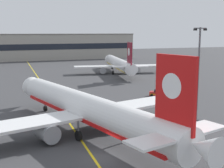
{
  "coord_description": "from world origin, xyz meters",
  "views": [
    {
      "loc": [
        -11.2,
        -30.56,
        13.7
      ],
      "look_at": [
        4.56,
        9.91,
        6.38
      ],
      "focal_mm": 49.69,
      "sensor_mm": 36.0,
      "label": 1
    }
  ],
  "objects": [
    {
      "name": "terminal_building",
      "position": [
        3.8,
        125.55,
        6.42
      ],
      "size": [
        111.18,
        12.4,
        12.83
      ],
      "color": "#9E998E",
      "rests_on": "ground"
    },
    {
      "name": "airliner_foreground",
      "position": [
        0.59,
        8.6,
        3.37
      ],
      "size": [
        32.21,
        40.95,
        11.65
      ],
      "color": "white",
      "rests_on": "ground"
    },
    {
      "name": "ground_plane",
      "position": [
        0.0,
        0.0,
        0.0
      ],
      "size": [
        400.0,
        400.0,
        0.0
      ],
      "primitive_type": "plane",
      "color": "#3D3D3F"
    },
    {
      "name": "taxiway_centreline",
      "position": [
        0.0,
        30.0,
        0.0
      ],
      "size": [
        8.87,
        179.81,
        0.01
      ],
      "primitive_type": "cube",
      "rotation": [
        0.0,
        0.0,
        -0.05
      ],
      "color": "yellow",
      "rests_on": "ground"
    },
    {
      "name": "airliner_background",
      "position": [
        28.08,
        63.7,
        3.12
      ],
      "size": [
        29.97,
        38.25,
        10.8
      ],
      "color": "white",
      "rests_on": "ground"
    },
    {
      "name": "service_car_nearest",
      "position": [
        21.9,
        26.23,
        0.77
      ],
      "size": [
        4.39,
        4.05,
        1.79
      ],
      "color": "red",
      "rests_on": "ground"
    },
    {
      "name": "safety_cone_by_nose_gear",
      "position": [
        0.69,
        25.58,
        0.26
      ],
      "size": [
        0.44,
        0.44,
        0.55
      ],
      "color": "orange",
      "rests_on": "ground"
    },
    {
      "name": "apron_lamp_post",
      "position": [
        18.29,
        8.62,
        7.51
      ],
      "size": [
        2.24,
        0.9,
        14.39
      ],
      "color": "#515156",
      "rests_on": "ground"
    }
  ]
}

